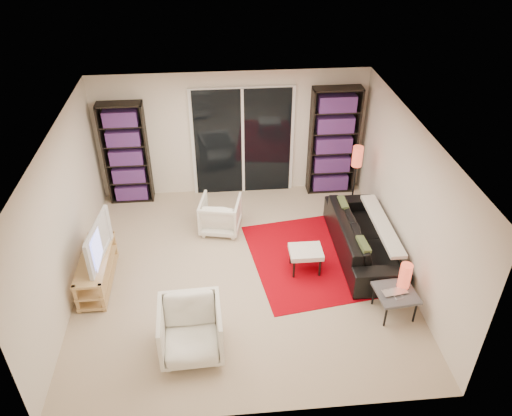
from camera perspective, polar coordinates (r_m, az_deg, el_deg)
The scene contains 20 objects.
floor at distance 7.94m, azimuth -1.61°, elevation -7.31°, with size 5.00×5.00×0.00m, color tan.
wall_back at distance 9.39m, azimuth -2.78°, elevation 8.39°, with size 5.00×0.02×2.40m, color silver.
wall_front at distance 5.33m, azimuth 0.09°, elevation -15.18°, with size 5.00×0.02×2.40m, color silver.
wall_left at distance 7.53m, azimuth -21.12°, elevation -1.06°, with size 0.02×5.00×2.40m, color silver.
wall_right at distance 7.74m, azimuth 17.04°, elevation 0.85°, with size 0.02×5.00×2.40m, color silver.
ceiling at distance 6.62m, azimuth -1.94°, elevation 8.56°, with size 5.00×5.00×0.02m, color white.
sliding_door at distance 9.43m, azimuth -1.52°, elevation 7.52°, with size 1.92×0.08×2.16m.
bookshelf_left at distance 9.47m, azimuth -14.61°, elevation 6.00°, with size 0.80×0.30×1.95m.
bookshelf_right at distance 9.56m, azimuth 8.84°, elevation 7.51°, with size 0.90×0.30×2.10m.
tv_stand at distance 7.95m, azimuth -17.73°, elevation -6.73°, with size 0.42×1.30×0.50m.
tv at distance 7.62m, azimuth -18.27°, elevation -3.65°, with size 1.04×0.14×0.60m, color black.
rug at distance 8.21m, azimuth 5.63°, elevation -5.87°, with size 1.65×2.23×0.01m, color #A5000B.
sofa at distance 8.30m, azimuth 12.21°, elevation -3.29°, with size 2.20×0.86×0.64m, color black.
armchair_back at distance 8.68m, azimuth -4.08°, elevation -0.75°, with size 0.67×0.68×0.62m, color white.
armchair_front at distance 6.62m, azimuth -7.46°, elevation -13.69°, with size 0.79×0.82×0.74m, color white.
ottoman at distance 7.80m, azimuth 5.71°, elevation -5.11°, with size 0.51×0.42×0.40m.
side_table at distance 7.31m, azimuth 15.68°, elevation -9.43°, with size 0.59×0.59×0.40m.
laptop at distance 7.23m, azimuth 15.75°, elevation -9.50°, with size 0.35×0.22×0.03m, color silver.
table_lamp at distance 7.28m, azimuth 16.67°, elevation -7.42°, with size 0.17×0.17×0.38m, color #E1492D.
floor_lamp at distance 8.92m, azimuth 11.42°, elevation 5.00°, with size 0.20×0.20×1.35m.
Camera 1 is at (-0.33, -5.98, 5.21)m, focal length 35.00 mm.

